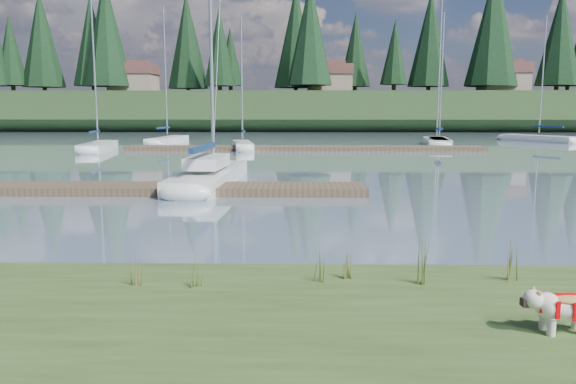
{
  "coord_description": "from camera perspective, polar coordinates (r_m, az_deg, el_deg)",
  "views": [
    {
      "loc": [
        1.6,
        -11.03,
        3.06
      ],
      "look_at": [
        1.39,
        -0.5,
        1.48
      ],
      "focal_mm": 35.0,
      "sensor_mm": 36.0,
      "label": 1
    }
  ],
  "objects": [
    {
      "name": "house_0",
      "position": [
        84.51,
        -15.38,
        11.12
      ],
      "size": [
        6.3,
        5.3,
        4.65
      ],
      "color": "gray",
      "rests_on": "ridge"
    },
    {
      "name": "sailboat_bg_0",
      "position": [
        43.8,
        -18.53,
        4.51
      ],
      "size": [
        2.57,
        7.97,
        11.38
      ],
      "rotation": [
        0.0,
        0.0,
        1.71
      ],
      "color": "silver",
      "rests_on": "ground"
    },
    {
      "name": "mud_lip",
      "position": [
        10.02,
        -8.19,
        -8.89
      ],
      "size": [
        60.0,
        0.5,
        0.14
      ],
      "primitive_type": "cube",
      "color": "#33281C",
      "rests_on": "ground"
    },
    {
      "name": "ridge",
      "position": [
        84.05,
        0.05,
        8.15
      ],
      "size": [
        200.0,
        20.0,
        5.0
      ],
      "primitive_type": "cube",
      "color": "#1F3419",
      "rests_on": "ground"
    },
    {
      "name": "sailboat_main",
      "position": [
        23.68,
        -7.6,
        2.06
      ],
      "size": [
        2.29,
        9.38,
        13.33
      ],
      "rotation": [
        0.0,
        0.0,
        1.52
      ],
      "color": "silver",
      "rests_on": "ground"
    },
    {
      "name": "sailboat_bg_2",
      "position": [
        42.53,
        -4.69,
        4.83
      ],
      "size": [
        2.26,
        6.4,
        9.63
      ],
      "rotation": [
        0.0,
        0.0,
        1.74
      ],
      "color": "silver",
      "rests_on": "ground"
    },
    {
      "name": "sailboat_bg_5",
      "position": [
        57.15,
        23.54,
        5.08
      ],
      "size": [
        5.59,
        7.53,
        11.35
      ],
      "rotation": [
        0.0,
        0.0,
        2.14
      ],
      "color": "silver",
      "rests_on": "ground"
    },
    {
      "name": "ground",
      "position": [
        41.18,
        -1.09,
        4.27
      ],
      "size": [
        200.0,
        200.0,
        0.0
      ],
      "primitive_type": "plane",
      "color": "#798EA0",
      "rests_on": "ground"
    },
    {
      "name": "house_2",
      "position": [
        85.03,
        21.04,
        10.84
      ],
      "size": [
        6.3,
        5.3,
        4.65
      ],
      "color": "gray",
      "rests_on": "ridge"
    },
    {
      "name": "weed_1",
      "position": [
        8.87,
        3.18,
        -7.7
      ],
      "size": [
        0.17,
        0.14,
        0.55
      ],
      "color": "#475B23",
      "rests_on": "bank"
    },
    {
      "name": "conifer_2",
      "position": [
        84.05,
        -17.98,
        15.29
      ],
      "size": [
        6.6,
        6.6,
        16.05
      ],
      "color": "#382619",
      "rests_on": "ridge"
    },
    {
      "name": "conifer_1",
      "position": [
        92.35,
        -26.34,
        12.78
      ],
      "size": [
        4.4,
        4.4,
        11.3
      ],
      "color": "#382619",
      "rests_on": "ridge"
    },
    {
      "name": "sailboat_bg_4",
      "position": [
        49.27,
        15.03,
        5.06
      ],
      "size": [
        2.5,
        7.44,
        10.85
      ],
      "rotation": [
        0.0,
        0.0,
        1.42
      ],
      "color": "silver",
      "rests_on": "ground"
    },
    {
      "name": "conifer_4",
      "position": [
        77.7,
        2.25,
        15.94
      ],
      "size": [
        6.16,
        6.16,
        15.1
      ],
      "color": "#382619",
      "rests_on": "ridge"
    },
    {
      "name": "sailboat_bg_3",
      "position": [
        48.34,
        14.78,
        5.01
      ],
      "size": [
        2.99,
        8.79,
        12.61
      ],
      "rotation": [
        0.0,
        0.0,
        1.42
      ],
      "color": "silver",
      "rests_on": "ground"
    },
    {
      "name": "weed_5",
      "position": [
        9.57,
        21.64,
        -6.73
      ],
      "size": [
        0.17,
        0.14,
        0.68
      ],
      "color": "#475B23",
      "rests_on": "bank"
    },
    {
      "name": "weed_4",
      "position": [
        9.05,
        5.75,
        -7.61
      ],
      "size": [
        0.17,
        0.14,
        0.47
      ],
      "color": "#475B23",
      "rests_on": "bank"
    },
    {
      "name": "weed_0",
      "position": [
        8.77,
        -9.15,
        -8.1
      ],
      "size": [
        0.17,
        0.14,
        0.51
      ],
      "color": "#475B23",
      "rests_on": "bank"
    },
    {
      "name": "conifer_6",
      "position": [
        84.04,
        20.2,
        15.5
      ],
      "size": [
        7.04,
        7.04,
        17.0
      ],
      "color": "#382619",
      "rests_on": "ridge"
    },
    {
      "name": "house_1",
      "position": [
        82.26,
        4.29,
        11.47
      ],
      "size": [
        6.3,
        5.3,
        4.65
      ],
      "color": "gray",
      "rests_on": "ridge"
    },
    {
      "name": "dock_near",
      "position": [
        21.0,
        -14.33,
        0.31
      ],
      "size": [
        16.0,
        2.0,
        0.3
      ],
      "primitive_type": "cube",
      "color": "#4C3D2C",
      "rests_on": "ground"
    },
    {
      "name": "weed_3",
      "position": [
        9.06,
        -15.11,
        -7.83
      ],
      "size": [
        0.17,
        0.14,
        0.48
      ],
      "color": "#475B23",
      "rests_on": "bank"
    },
    {
      "name": "sailboat_bg_1",
      "position": [
        50.62,
        -11.87,
        5.26
      ],
      "size": [
        2.51,
        7.9,
        11.61
      ],
      "rotation": [
        0.0,
        0.0,
        1.44
      ],
      "color": "silver",
      "rests_on": "ground"
    },
    {
      "name": "conifer_5",
      "position": [
        82.5,
        10.79,
        13.79
      ],
      "size": [
        3.96,
        3.96,
        10.35
      ],
      "color": "#382619",
      "rests_on": "ridge"
    },
    {
      "name": "conifer_3",
      "position": [
        84.29,
        -7.0,
        14.38
      ],
      "size": [
        4.84,
        4.84,
        12.25
      ],
      "color": "#382619",
      "rests_on": "ridge"
    },
    {
      "name": "weed_2",
      "position": [
        9.0,
        13.73,
        -7.11
      ],
      "size": [
        0.17,
        0.14,
        0.76
      ],
      "color": "#475B23",
      "rests_on": "bank"
    },
    {
      "name": "bulldog",
      "position": [
        7.69,
        26.16,
        -10.31
      ],
      "size": [
        0.9,
        0.41,
        0.54
      ],
      "rotation": [
        0.0,
        0.0,
        3.2
      ],
      "color": "silver",
      "rests_on": "bank"
    },
    {
      "name": "dock_far",
      "position": [
        41.14,
        1.7,
        4.47
      ],
      "size": [
        26.0,
        2.2,
        0.3
      ],
      "primitive_type": "cube",
      "color": "#4C3D2C",
      "rests_on": "ground"
    }
  ]
}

